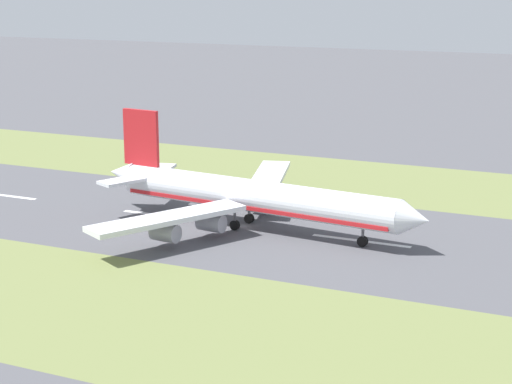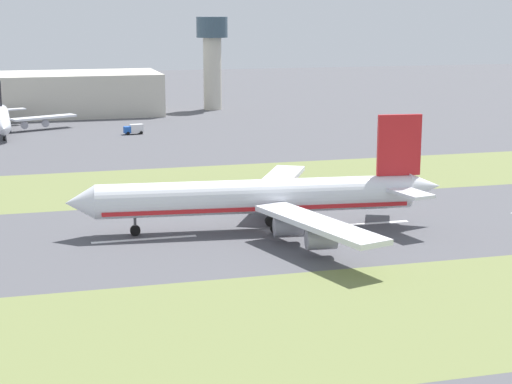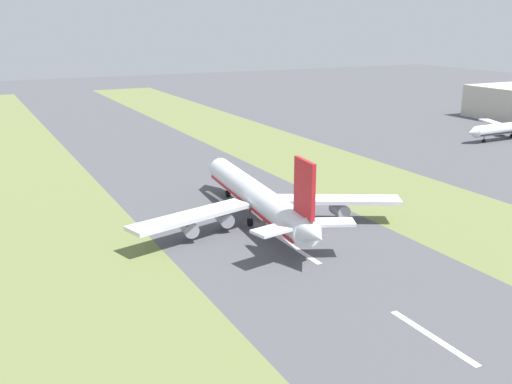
{
  "view_description": "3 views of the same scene",
  "coord_description": "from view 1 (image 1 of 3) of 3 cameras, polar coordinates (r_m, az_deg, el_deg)",
  "views": [
    {
      "loc": [
        138.97,
        64.65,
        45.13
      ],
      "look_at": [
        0.69,
        2.64,
        7.0
      ],
      "focal_mm": 60.0,
      "sensor_mm": 36.0,
      "label": 1
    },
    {
      "loc": [
        -141.25,
        41.31,
        38.74
      ],
      "look_at": [
        0.69,
        2.64,
        7.0
      ],
      "focal_mm": 60.0,
      "sensor_mm": 36.0,
      "label": 2
    },
    {
      "loc": [
        -59.14,
        -116.73,
        45.11
      ],
      "look_at": [
        0.69,
        2.64,
        7.0
      ],
      "focal_mm": 42.0,
      "sensor_mm": 36.0,
      "label": 3
    }
  ],
  "objects": [
    {
      "name": "centreline_dash_mid",
      "position": [
        167.56,
        -6.16,
        -1.58
      ],
      "size": [
        1.2,
        18.0,
        0.01
      ],
      "primitive_type": "cube",
      "color": "silver",
      "rests_on": "ground"
    },
    {
      "name": "grass_median_west",
      "position": [
        200.16,
        4.67,
        1.04
      ],
      "size": [
        40.0,
        600.0,
        0.01
      ],
      "primitive_type": "cube",
      "color": "olive",
      "rests_on": "ground"
    },
    {
      "name": "centreline_dash_far",
      "position": [
        152.04,
        7.01,
        -3.25
      ],
      "size": [
        1.2,
        18.0,
        0.01
      ],
      "primitive_type": "cube",
      "color": "silver",
      "rests_on": "ground"
    },
    {
      "name": "ground_plane",
      "position": [
        159.78,
        -0.76,
        -2.29
      ],
      "size": [
        800.0,
        800.0,
        0.0
      ],
      "primitive_type": "plane",
      "color": "#4C4C51"
    },
    {
      "name": "centreline_dash_near",
      "position": [
        190.36,
        -16.63,
        -0.19
      ],
      "size": [
        1.2,
        18.0,
        0.01
      ],
      "primitive_type": "cube",
      "color": "silver",
      "rests_on": "ground"
    },
    {
      "name": "airplane_main_jet",
      "position": [
        157.45,
        -0.6,
        -0.26
      ],
      "size": [
        63.79,
        67.21,
        20.2
      ],
      "color": "silver",
      "rests_on": "ground"
    },
    {
      "name": "grass_median_east",
      "position": [
        122.67,
        -9.73,
        -7.68
      ],
      "size": [
        40.0,
        600.0,
        0.01
      ],
      "primitive_type": "cube",
      "color": "olive",
      "rests_on": "ground"
    }
  ]
}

